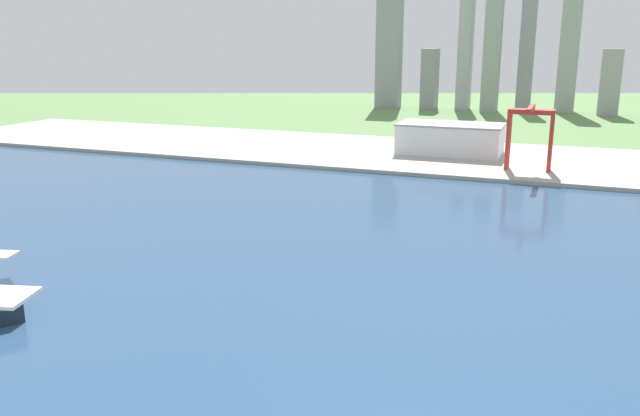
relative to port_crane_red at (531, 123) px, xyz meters
name	(u,v)px	position (x,y,z in m)	size (l,w,h in m)	color
ground_plane	(388,234)	(-44.68, -152.76, -30.86)	(2400.00, 2400.00, 0.00)	#5F864D
water_bay	(340,282)	(-44.68, -212.76, -30.79)	(840.00, 360.00, 0.15)	#2D4C70
industrial_pier	(462,157)	(-44.68, 37.24, -29.61)	(840.00, 140.00, 2.50)	#A3A89D
port_crane_red	(531,123)	(0.00, 0.00, 0.00)	(26.83, 38.51, 39.17)	#B72D23
warehouse_main	(450,138)	(-54.70, 43.60, -17.96)	(70.78, 38.77, 20.75)	white
distant_skyline	(518,59)	(-40.55, 371.85, 27.26)	(355.78, 57.12, 148.65)	gray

